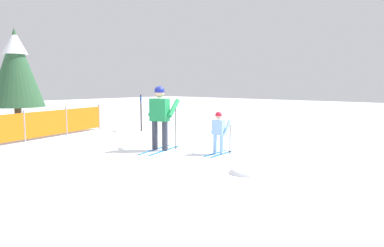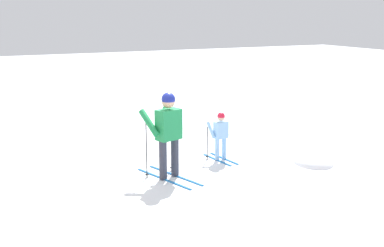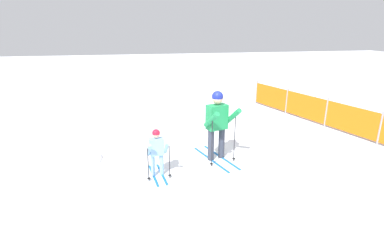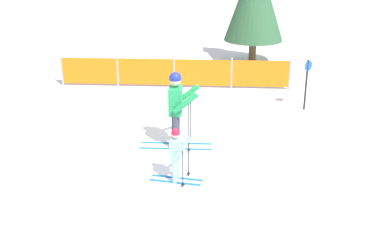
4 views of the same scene
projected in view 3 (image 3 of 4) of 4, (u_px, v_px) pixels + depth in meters
The scene contains 5 objects.
ground_plane at pixel (222, 162), 7.24m from camera, with size 60.00×60.00×0.00m, color white.
skier_adult at pixel (217, 120), 7.09m from camera, with size 1.64×0.89×1.71m.
skier_child at pixel (157, 150), 6.39m from camera, with size 1.03×0.52×1.07m.
safety_fence at pixel (326, 113), 9.64m from camera, with size 6.79×2.03×0.96m.
snow_mound at pixel (86, 160), 7.33m from camera, with size 0.94×0.80×0.38m, color white.
Camera 3 is at (6.33, -1.97, 3.13)m, focal length 28.00 mm.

